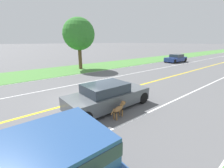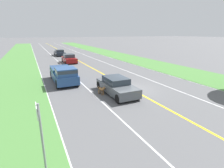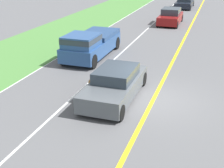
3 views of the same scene
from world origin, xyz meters
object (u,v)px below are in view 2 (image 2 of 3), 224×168
Objects in this scene: car_trailing_mid at (60,53)px; dog at (102,89)px; ego_car at (117,86)px; street_sign at (41,131)px; pickup_truck at (64,74)px; car_trailing_near at (69,59)px.

dog is at bearing 87.84° from car_trailing_mid.
ego_car is 9.08m from street_sign.
ego_car is 6.23m from pickup_truck.
ego_car is 17.38m from car_trailing_near.
ego_car is at bearing 155.28° from dog.
dog is 27.75m from car_trailing_mid.
pickup_truck is 22.93m from car_trailing_mid.
car_trailing_near is 1.60× the size of street_sign.
ego_car is 1.73× the size of street_sign.
car_trailing_near reaches higher than dog.
ego_car reaches higher than dog.
dog is 0.43× the size of street_sign.
dog is at bearing 112.91° from pickup_truck.
car_trailing_near is at bearing -89.11° from ego_car.
car_trailing_near reaches higher than ego_car.
ego_car is at bearing -133.17° from street_sign.
car_trailing_near is at bearing 89.54° from car_trailing_mid.
car_trailing_near is at bearing -106.89° from dog.
pickup_truck reaches higher than dog.
dog is (1.23, -0.24, -0.19)m from ego_car.
car_trailing_mid is (-0.09, -10.59, -0.06)m from car_trailing_near.
pickup_truck reaches higher than car_trailing_mid.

